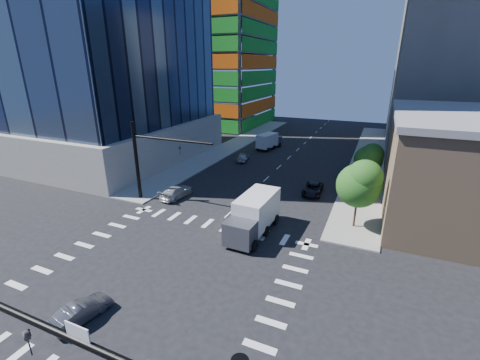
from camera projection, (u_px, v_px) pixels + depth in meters
The scene contains 15 objects.
ground at pixel (161, 277), 24.06m from camera, with size 160.00×160.00×0.00m, color black.
road_markings at pixel (161, 277), 24.06m from camera, with size 20.00×20.00×0.01m, color silver.
sidewalk_ne at pixel (368, 159), 53.83m from camera, with size 5.00×60.00×0.15m, color gray.
sidewalk_nw at pixel (233, 145), 63.25m from camera, with size 5.00×60.00×0.15m, color gray.
construction_building at pixel (215, 24), 79.48m from camera, with size 25.16×34.50×70.60m.
bg_building_ne at pixel (471, 71), 56.60m from camera, with size 24.00×30.00×28.00m, color #5B5852.
signal_mast_nw at pixel (146, 155), 35.89m from camera, with size 10.20×0.40×9.00m.
tree_south at pixel (361, 183), 29.71m from camera, with size 4.16×4.16×6.82m.
tree_north at pixel (370, 158), 40.19m from camera, with size 3.54×3.52×5.78m.
car_nb_far at pixel (313, 189), 39.45m from camera, with size 2.12×4.59×1.28m, color black.
car_sb_near at pixel (177, 192), 38.39m from camera, with size 1.94×4.77×1.38m, color silver.
car_sb_mid at pixel (243, 157), 53.00m from camera, with size 1.65×4.11×1.40m, color #ACAFB4.
car_sb_cross at pixel (81, 311), 19.88m from camera, with size 1.29×3.70×1.22m, color #56565B.
box_truck_near at pixel (252, 219), 29.62m from camera, with size 3.16×6.92×3.58m.
box_truck_far at pixel (270, 142), 60.61m from camera, with size 3.47×5.99×2.95m.
Camera 1 is at (13.52, -16.12, 14.99)m, focal length 24.00 mm.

